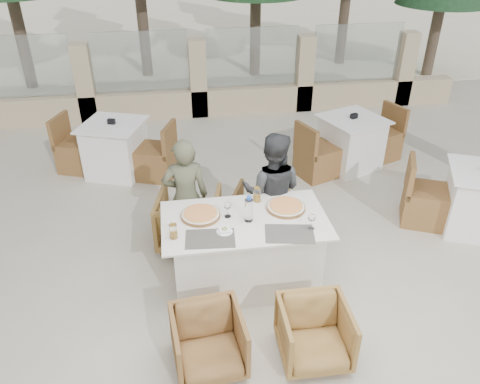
{
  "coord_description": "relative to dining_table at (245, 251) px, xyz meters",
  "views": [
    {
      "loc": [
        -0.54,
        -3.59,
        3.31
      ],
      "look_at": [
        0.09,
        0.38,
        0.9
      ],
      "focal_mm": 35.0,
      "sensor_mm": 36.0,
      "label": 1
    }
  ],
  "objects": [
    {
      "name": "placemat_near_right",
      "position": [
        0.37,
        -0.3,
        0.39
      ],
      "size": [
        0.49,
        0.37,
        0.0
      ],
      "primitive_type": "cube",
      "rotation": [
        0.0,
        0.0,
        -0.17
      ],
      "color": "#56504A",
      "rests_on": "dining_table"
    },
    {
      "name": "wine_glass_corner",
      "position": [
        0.58,
        -0.25,
        0.48
      ],
      "size": [
        0.09,
        0.09,
        0.18
      ],
      "primitive_type": null,
      "rotation": [
        0.0,
        0.0,
        -0.15
      ],
      "color": "white",
      "rests_on": "dining_table"
    },
    {
      "name": "wine_glass_centre",
      "position": [
        -0.16,
        0.07,
        0.48
      ],
      "size": [
        0.1,
        0.1,
        0.18
      ],
      "primitive_type": null,
      "rotation": [
        0.0,
        0.0,
        0.31
      ],
      "color": "white",
      "rests_on": "dining_table"
    },
    {
      "name": "diner_right",
      "position": [
        0.4,
        0.58,
        0.31
      ],
      "size": [
        0.81,
        0.71,
        1.39
      ],
      "primitive_type": "imported",
      "rotation": [
        0.0,
        0.0,
        2.81
      ],
      "color": "#37393C",
      "rests_on": "ground"
    },
    {
      "name": "beer_glass_right",
      "position": [
        0.18,
        0.31,
        0.46
      ],
      "size": [
        0.1,
        0.1,
        0.15
      ],
      "primitive_type": "cylinder",
      "rotation": [
        0.0,
        0.0,
        0.33
      ],
      "color": "gold",
      "rests_on": "dining_table"
    },
    {
      "name": "pizza_right",
      "position": [
        0.43,
        0.12,
        0.41
      ],
      "size": [
        0.39,
        0.39,
        0.05
      ],
      "primitive_type": "cylinder",
      "rotation": [
        0.0,
        0.0,
        0.02
      ],
      "color": "#DF551E",
      "rests_on": "dining_table"
    },
    {
      "name": "olive_dish",
      "position": [
        -0.22,
        -0.18,
        0.41
      ],
      "size": [
        0.13,
        0.13,
        0.04
      ],
      "primitive_type": null,
      "rotation": [
        0.0,
        0.0,
        -0.2
      ],
      "color": "white",
      "rests_on": "dining_table"
    },
    {
      "name": "perimeter_wall_far",
      "position": [
        -0.09,
        4.72,
        0.42
      ],
      "size": [
        10.0,
        0.34,
        1.6
      ],
      "primitive_type": null,
      "color": "#C9B48D",
      "rests_on": "ground"
    },
    {
      "name": "placemat_near_left",
      "position": [
        -0.36,
        -0.26,
        0.39
      ],
      "size": [
        0.47,
        0.34,
        0.0
      ],
      "primitive_type": "cube",
      "rotation": [
        0.0,
        0.0,
        -0.09
      ],
      "color": "#514D45",
      "rests_on": "dining_table"
    },
    {
      "name": "armchair_far_right",
      "position": [
        0.31,
        0.81,
        -0.1
      ],
      "size": [
        0.8,
        0.81,
        0.57
      ],
      "primitive_type": "imported",
      "rotation": [
        0.0,
        0.0,
        2.74
      ],
      "color": "brown",
      "rests_on": "ground"
    },
    {
      "name": "beer_glass_left",
      "position": [
        -0.69,
        -0.19,
        0.46
      ],
      "size": [
        0.09,
        0.09,
        0.14
      ],
      "primitive_type": "cylinder",
      "rotation": [
        0.0,
        0.0,
        -0.29
      ],
      "color": "orange",
      "rests_on": "dining_table"
    },
    {
      "name": "diner_left",
      "position": [
        -0.54,
        0.65,
        0.29
      ],
      "size": [
        0.5,
        0.34,
        1.36
      ],
      "primitive_type": "imported",
      "rotation": [
        0.0,
        0.0,
        3.16
      ],
      "color": "#55573F",
      "rests_on": "ground"
    },
    {
      "name": "dining_table",
      "position": [
        0.0,
        0.0,
        0.0
      ],
      "size": [
        1.6,
        0.9,
        0.77
      ],
      "primitive_type": null,
      "color": "white",
      "rests_on": "ground"
    },
    {
      "name": "bg_table_c",
      "position": [
        2.9,
        0.5,
        0.0
      ],
      "size": [
        1.83,
        1.43,
        0.77
      ],
      "primitive_type": null,
      "rotation": [
        0.0,
        0.0,
        -0.43
      ],
      "color": "white",
      "rests_on": "ground"
    },
    {
      "name": "pizza_left",
      "position": [
        -0.42,
        0.11,
        0.41
      ],
      "size": [
        0.48,
        0.48,
        0.05
      ],
      "primitive_type": "cylinder",
      "rotation": [
        0.0,
        0.0,
        -0.33
      ],
      "color": "#CC441B",
      "rests_on": "dining_table"
    },
    {
      "name": "ground",
      "position": [
        -0.09,
        -0.08,
        -0.39
      ],
      "size": [
        80.0,
        80.0,
        0.0
      ],
      "primitive_type": "plane",
      "color": "#BEB7A2",
      "rests_on": "ground"
    },
    {
      "name": "bg_table_a",
      "position": [
        -1.45,
        2.62,
        0.0
      ],
      "size": [
        1.82,
        1.33,
        0.77
      ],
      "primitive_type": null,
      "rotation": [
        0.0,
        0.0,
        -0.35
      ],
      "color": "white",
      "rests_on": "ground"
    },
    {
      "name": "sand_patch",
      "position": [
        -0.09,
        13.92,
        -0.38
      ],
      "size": [
        30.0,
        16.0,
        0.01
      ],
      "primitive_type": "cube",
      "color": "#FAF1CC",
      "rests_on": "ground"
    },
    {
      "name": "armchair_near_left",
      "position": [
        -0.46,
        -1.0,
        -0.12
      ],
      "size": [
        0.63,
        0.64,
        0.54
      ],
      "primitive_type": "imported",
      "rotation": [
        0.0,
        0.0,
        0.09
      ],
      "color": "brown",
      "rests_on": "ground"
    },
    {
      "name": "armchair_far_left",
      "position": [
        -0.51,
        0.76,
        -0.07
      ],
      "size": [
        0.82,
        0.83,
        0.64
      ],
      "primitive_type": "imported",
      "rotation": [
        0.0,
        0.0,
        2.93
      ],
      "color": "olive",
      "rests_on": "ground"
    },
    {
      "name": "bg_table_b",
      "position": [
        1.97,
        2.29,
        0.0
      ],
      "size": [
        1.82,
        1.34,
        0.77
      ],
      "primitive_type": null,
      "rotation": [
        0.0,
        0.0,
        0.35
      ],
      "color": "white",
      "rests_on": "ground"
    },
    {
      "name": "armchair_near_right",
      "position": [
        0.42,
        -1.04,
        -0.12
      ],
      "size": [
        0.59,
        0.6,
        0.54
      ],
      "primitive_type": "imported",
      "rotation": [
        0.0,
        0.0,
        -0.02
      ],
      "color": "olive",
      "rests_on": "ground"
    },
    {
      "name": "water_bottle",
      "position": [
        0.03,
        -0.02,
        0.52
      ],
      "size": [
        0.08,
        0.08,
        0.27
      ],
      "primitive_type": "cylinder",
      "rotation": [
        0.0,
        0.0,
        -0.04
      ],
      "color": "#A0BCD3",
      "rests_on": "dining_table"
    }
  ]
}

